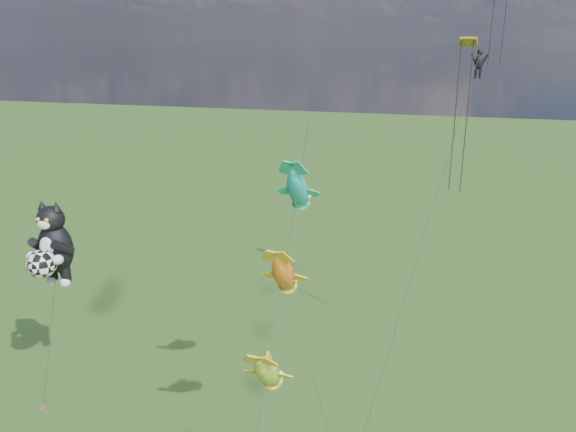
# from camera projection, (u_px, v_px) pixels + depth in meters

# --- Properties ---
(cat_kite_rig) EXTENTS (2.45, 4.07, 12.19)m
(cat_kite_rig) POSITION_uv_depth(u_px,v_px,m) (51.00, 247.00, 33.25)
(cat_kite_rig) COLOR brown
(cat_kite_rig) RESTS_ON ground
(fish_windsock_rig) EXTENTS (1.56, 15.95, 17.06)m
(fish_windsock_rig) POSITION_uv_depth(u_px,v_px,m) (276.00, 322.00, 24.05)
(fish_windsock_rig) COLOR brown
(fish_windsock_rig) RESTS_ON ground
(parafoil_rig) EXTENTS (6.54, 16.66, 27.62)m
(parafoil_rig) POSITION_uv_depth(u_px,v_px,m) (477.00, 60.00, 33.35)
(parafoil_rig) COLOR brown
(parafoil_rig) RESTS_ON ground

